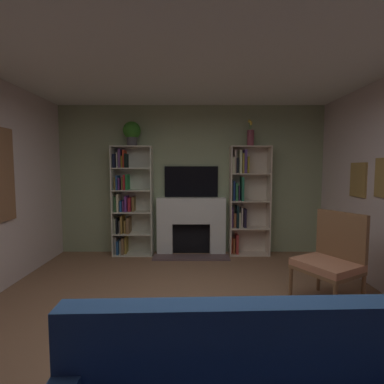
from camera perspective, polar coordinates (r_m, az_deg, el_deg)
name	(u,v)px	position (r m, az deg, el deg)	size (l,w,h in m)	color
ground_plane	(192,339)	(3.00, -0.09, -26.81)	(6.73, 6.73, 0.00)	#896247
wall_back_accent	(192,180)	(5.39, 0.07, 2.38)	(4.92, 0.06, 2.69)	#9BAB82
ceiling	(192,30)	(2.80, -0.10, 29.06)	(4.92, 5.73, 0.06)	white
fireplace	(192,224)	(5.33, 0.06, -6.27)	(1.33, 0.55, 1.03)	white
tv	(192,182)	(5.33, 0.07, 2.03)	(0.97, 0.06, 0.56)	black
bookshelf_left	(130,202)	(5.39, -12.07, -1.97)	(0.71, 0.33, 1.95)	silver
bookshelf_right	(245,198)	(5.36, 10.37, -1.20)	(0.71, 0.31, 1.95)	beige
potted_plant	(133,132)	(5.35, -11.44, 11.38)	(0.31, 0.31, 0.43)	#4F4D50
vase_with_flowers	(252,137)	(5.34, 11.55, 10.55)	(0.12, 0.12, 0.46)	#893947
armchair	(333,258)	(3.82, 25.79, -11.44)	(0.79, 0.81, 1.05)	brown
coffee_table	(231,338)	(2.34, 7.58, -26.35)	(0.74, 0.48, 0.43)	brown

